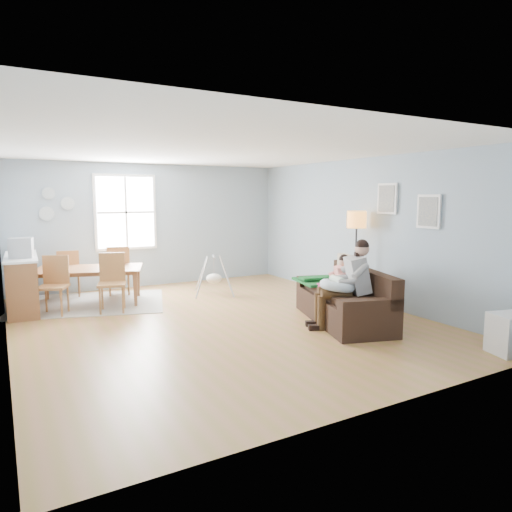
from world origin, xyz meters
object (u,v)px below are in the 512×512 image
father (347,281)px  monitor (21,248)px  sofa (347,303)px  storage_cube (511,334)px  chair_se (112,278)px  chair_ne (119,267)px  chair_nw (69,271)px  chair_sw (54,281)px  baby_swing (214,277)px  floor_lamp (356,227)px  counter (22,283)px  dining_table (89,286)px  toddler (338,275)px

father → monitor: 5.37m
sofa → storage_cube: size_ratio=4.08×
father → chair_se: size_ratio=1.33×
chair_ne → storage_cube: bearing=-59.7°
chair_nw → monitor: size_ratio=2.33×
chair_sw → baby_swing: chair_sw is taller
father → floor_lamp: (1.18, 1.13, 0.70)m
sofa → counter: counter is taller
chair_sw → monitor: bearing=155.9°
floor_lamp → dining_table: 5.06m
baby_swing → chair_sw: bearing=-179.1°
chair_se → monitor: size_ratio=2.50×
monitor → baby_swing: (3.44, -0.16, -0.78)m
toddler → chair_se: toddler is taller
toddler → floor_lamp: bearing=34.8°
sofa → chair_se: bearing=140.3°
chair_se → chair_sw: bearing=162.9°
sofa → storage_cube: sofa is taller
chair_ne → toddler: bearing=-53.2°
toddler → baby_swing: toddler is taller
counter → monitor: bearing=-90.2°
storage_cube → chair_nw: (-4.40, 6.27, 0.28)m
chair_ne → baby_swing: (1.69, -0.91, -0.22)m
dining_table → counter: (-1.10, 0.06, 0.16)m
sofa → chair_se: chair_se is taller
storage_cube → chair_se: chair_se is taller
chair_se → chair_nw: 1.60m
chair_ne → sofa: bearing=-54.6°
storage_cube → chair_ne: chair_ne is taller
father → chair_se: bearing=135.6°
father → baby_swing: size_ratio=1.33×
floor_lamp → chair_sw: bearing=158.5°
chair_se → chair_ne: (0.39, 1.23, -0.01)m
chair_se → chair_nw: chair_se is taller
toddler → floor_lamp: (0.98, 0.68, 0.71)m
floor_lamp → dining_table: bearing=150.6°
toddler → dining_table: 4.57m
father → chair_ne: father is taller
monitor → chair_se: bearing=-19.6°
counter → dining_table: bearing=-3.0°
sofa → chair_ne: bearing=125.4°
chair_nw → baby_swing: (2.59, -1.20, -0.18)m
chair_sw → chair_se: chair_se is taller
father → chair_sw: bearing=140.7°
counter → floor_lamp: bearing=-24.7°
chair_nw → floor_lamp: bearing=-35.0°
sofa → chair_ne: chair_ne is taller
chair_ne → monitor: monitor is taller
chair_se → monitor: (-1.36, 0.48, 0.55)m
sofa → chair_ne: size_ratio=2.27×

